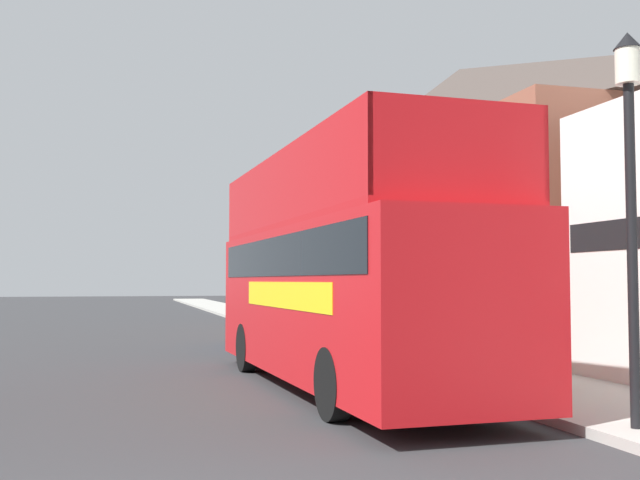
% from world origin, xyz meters
% --- Properties ---
extents(ground_plane, '(144.00, 144.00, 0.00)m').
position_xyz_m(ground_plane, '(0.00, 21.00, 0.00)').
color(ground_plane, '#333335').
extents(sidewalk, '(3.00, 108.00, 0.14)m').
position_xyz_m(sidewalk, '(7.40, 18.00, 0.07)').
color(sidewalk, '#ADAAA3').
rests_on(sidewalk, ground_plane).
extents(brick_terrace_rear, '(6.00, 19.62, 9.49)m').
position_xyz_m(brick_terrace_rear, '(11.90, 19.02, 4.75)').
color(brick_terrace_rear, '#935642').
rests_on(brick_terrace_rear, ground_plane).
extents(tour_bus, '(2.88, 10.08, 4.27)m').
position_xyz_m(tour_bus, '(4.21, 8.30, 1.89)').
color(tour_bus, red).
rests_on(tour_bus, ground_plane).
extents(parked_car_ahead_of_bus, '(1.93, 4.27, 1.34)m').
position_xyz_m(parked_car_ahead_of_bus, '(4.77, 16.69, 0.63)').
color(parked_car_ahead_of_bus, navy).
rests_on(parked_car_ahead_of_bus, ground_plane).
extents(lamp_post_nearest, '(0.35, 0.35, 5.00)m').
position_xyz_m(lamp_post_nearest, '(6.45, 3.06, 3.57)').
color(lamp_post_nearest, black).
rests_on(lamp_post_nearest, sidewalk).
extents(lamp_post_second, '(0.35, 0.35, 4.29)m').
position_xyz_m(lamp_post_second, '(6.44, 10.87, 3.13)').
color(lamp_post_second, black).
rests_on(lamp_post_second, sidewalk).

